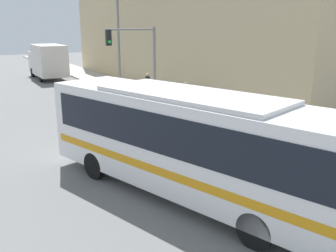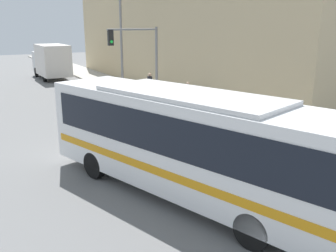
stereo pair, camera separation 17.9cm
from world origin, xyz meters
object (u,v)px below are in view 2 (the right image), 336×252
object	(u,v)px
delivery_truck	(51,60)
fire_hydrant	(245,132)
pedestrian_mid_block	(188,95)
street_lamp	(118,31)
parking_meter	(189,101)
pedestrian_near_corner	(150,86)
city_bus	(188,139)
traffic_light_pole	(139,52)

from	to	relation	value
delivery_truck	fire_hydrant	bearing A→B (deg)	-83.35
fire_hydrant	pedestrian_mid_block	distance (m)	6.72
street_lamp	pedestrian_mid_block	size ratio (longest dim) A/B	4.67
parking_meter	pedestrian_mid_block	xyz separation A→B (m)	(1.15, 1.97, -0.10)
delivery_truck	parking_meter	distance (m)	20.36
fire_hydrant	street_lamp	bearing A→B (deg)	90.02
delivery_truck	pedestrian_near_corner	world-z (taller)	delivery_truck
fire_hydrant	parking_meter	world-z (taller)	parking_meter
city_bus	parking_meter	distance (m)	9.51
delivery_truck	parking_meter	world-z (taller)	delivery_truck
traffic_light_pole	parking_meter	distance (m)	4.87
city_bus	street_lamp	xyz separation A→B (m)	(5.11, 17.98, 2.75)
fire_hydrant	parking_meter	xyz separation A→B (m)	(0.00, 4.63, 0.59)
delivery_truck	street_lamp	xyz separation A→B (m)	(2.88, -10.13, 2.86)
pedestrian_near_corner	pedestrian_mid_block	size ratio (longest dim) A/B	1.07
traffic_light_pole	street_lamp	size ratio (longest dim) A/B	0.63
city_bus	street_lamp	bearing A→B (deg)	56.61
street_lamp	city_bus	bearing A→B (deg)	-105.87
fire_hydrant	traffic_light_pole	size ratio (longest dim) A/B	0.14
pedestrian_mid_block	street_lamp	bearing A→B (deg)	98.17
street_lamp	traffic_light_pole	bearing A→B (deg)	-99.82
delivery_truck	pedestrian_near_corner	xyz separation A→B (m)	(3.49, -14.14, -0.72)
pedestrian_near_corner	pedestrian_mid_block	bearing A→B (deg)	-82.27
delivery_truck	traffic_light_pole	world-z (taller)	traffic_light_pole
fire_hydrant	parking_meter	distance (m)	4.66
pedestrian_mid_block	pedestrian_near_corner	bearing A→B (deg)	97.73
pedestrian_near_corner	pedestrian_mid_block	world-z (taller)	pedestrian_near_corner
traffic_light_pole	pedestrian_near_corner	size ratio (longest dim) A/B	2.75
city_bus	parking_meter	bearing A→B (deg)	39.78
street_lamp	pedestrian_mid_block	world-z (taller)	street_lamp
fire_hydrant	parking_meter	bearing A→B (deg)	90.00
delivery_truck	fire_hydrant	distance (m)	24.97
pedestrian_mid_block	parking_meter	bearing A→B (deg)	-120.20
traffic_light_pole	pedestrian_mid_block	world-z (taller)	traffic_light_pole
delivery_truck	pedestrian_mid_block	bearing A→B (deg)	-77.47
pedestrian_near_corner	fire_hydrant	bearing A→B (deg)	-93.25
street_lamp	fire_hydrant	bearing A→B (deg)	-89.98
parking_meter	pedestrian_mid_block	bearing A→B (deg)	59.80
fire_hydrant	pedestrian_near_corner	distance (m)	10.66
traffic_light_pole	pedestrian_mid_block	distance (m)	3.95
parking_meter	pedestrian_near_corner	world-z (taller)	pedestrian_near_corner
fire_hydrant	street_lamp	distance (m)	15.21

